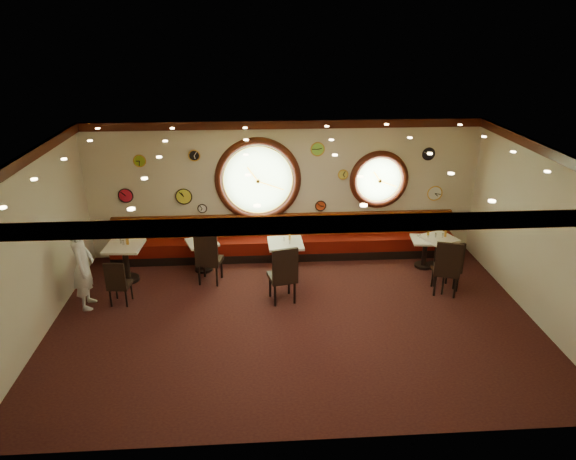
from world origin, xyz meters
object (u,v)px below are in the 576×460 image
at_px(condiment_d_salt, 420,236).
at_px(waiter, 83,266).
at_px(chair_e, 447,265).
at_px(condiment_c_salt, 284,239).
at_px(table_b, 203,252).
at_px(condiment_d_pepper, 428,237).
at_px(condiment_d_bottle, 428,235).
at_px(chair_a, 117,280).
at_px(table_e, 438,248).
at_px(table_c, 286,255).
at_px(table_d, 425,249).
at_px(chair_d, 450,264).
at_px(condiment_c_bottle, 290,237).
at_px(condiment_e_salt, 436,235).
at_px(condiment_a_pepper, 123,242).
at_px(condiment_e_bottle, 445,233).
at_px(condiment_c_pepper, 290,242).
at_px(table_a, 126,258).
at_px(condiment_a_salt, 121,241).
at_px(chair_c, 284,271).
at_px(condiment_a_bottle, 127,240).
at_px(chair_b, 208,255).
at_px(condiment_b_bottle, 208,236).
at_px(condiment_b_pepper, 201,240).
at_px(condiment_e_pepper, 443,236).
at_px(condiment_b_salt, 197,239).

height_order(condiment_d_salt, waiter, waiter).
distance_m(chair_e, condiment_c_salt, 3.41).
bearing_deg(condiment_d_salt, table_b, 178.95).
distance_m(condiment_d_pepper, condiment_d_bottle, 0.08).
distance_m(chair_a, condiment_c_salt, 3.50).
relative_size(table_e, chair_a, 1.46).
distance_m(table_c, table_d, 3.18).
relative_size(chair_d, condiment_c_bottle, 4.39).
distance_m(condiment_d_salt, condiment_d_bottle, 0.18).
xyz_separation_m(table_c, condiment_e_salt, (3.37, 0.24, 0.27)).
relative_size(condiment_a_pepper, condiment_e_bottle, 0.66).
relative_size(table_e, condiment_c_pepper, 9.37).
xyz_separation_m(table_a, condiment_a_salt, (-0.08, 0.11, 0.36)).
bearing_deg(chair_c, condiment_a_bottle, 147.29).
xyz_separation_m(table_c, condiment_d_pepper, (3.21, 0.26, 0.22)).
bearing_deg(condiment_d_salt, condiment_a_bottle, -177.77).
height_order(condiment_c_pepper, condiment_a_bottle, condiment_a_bottle).
relative_size(condiment_d_salt, condiment_e_salt, 0.88).
bearing_deg(condiment_c_pepper, chair_b, -175.05).
xyz_separation_m(table_d, chair_b, (-4.82, -0.50, 0.24)).
distance_m(condiment_b_bottle, waiter, 2.73).
relative_size(condiment_c_salt, condiment_e_salt, 0.98).
height_order(chair_c, condiment_d_pepper, chair_c).
distance_m(chair_c, condiment_a_bottle, 3.46).
bearing_deg(condiment_c_bottle, condiment_b_bottle, 166.38).
bearing_deg(table_b, table_e, -2.12).
height_order(table_b, chair_e, chair_e).
relative_size(condiment_d_salt, condiment_b_pepper, 0.90).
relative_size(condiment_c_pepper, condiment_e_pepper, 0.90).
bearing_deg(condiment_d_pepper, table_e, -6.88).
height_order(table_e, condiment_b_salt, condiment_b_salt).
bearing_deg(chair_d, table_d, 80.42).
bearing_deg(chair_a, condiment_e_salt, 17.16).
bearing_deg(table_c, chair_d, -14.92).
xyz_separation_m(chair_b, condiment_c_bottle, (1.74, 0.34, 0.22)).
distance_m(table_e, condiment_a_bottle, 6.81).
distance_m(table_c, condiment_c_bottle, 0.41).
bearing_deg(table_d, condiment_a_salt, -178.96).
bearing_deg(condiment_d_salt, condiment_c_pepper, -172.05).
xyz_separation_m(table_d, condiment_a_pepper, (-6.61, -0.20, 0.45)).
height_order(condiment_a_salt, condiment_c_salt, condiment_a_salt).
bearing_deg(condiment_b_salt, condiment_d_pepper, -1.75).
bearing_deg(chair_d, condiment_c_salt, 147.59).
distance_m(table_b, condiment_b_salt, 0.33).
xyz_separation_m(condiment_b_pepper, condiment_d_bottle, (5.07, -0.08, 0.02)).
relative_size(chair_c, condiment_b_salt, 6.85).
height_order(chair_b, chair_e, chair_e).
bearing_deg(condiment_d_pepper, condiment_b_salt, 178.25).
bearing_deg(chair_a, condiment_d_salt, 18.48).
distance_m(condiment_c_pepper, condiment_c_bottle, 0.20).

